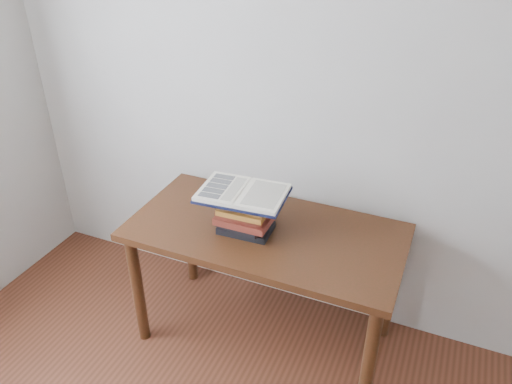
% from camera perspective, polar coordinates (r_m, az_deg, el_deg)
% --- Properties ---
extents(desk, '(1.32, 0.66, 0.71)m').
position_cam_1_polar(desk, '(2.46, 1.08, -6.17)').
color(desk, '#431E10').
rests_on(desk, ground).
extents(book_stack, '(0.25, 0.20, 0.19)m').
position_cam_1_polar(book_stack, '(2.33, -1.34, -2.70)').
color(book_stack, black).
rests_on(book_stack, desk).
extents(open_book, '(0.42, 0.31, 0.03)m').
position_cam_1_polar(open_book, '(2.29, -1.51, -0.14)').
color(open_book, black).
rests_on(open_book, book_stack).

